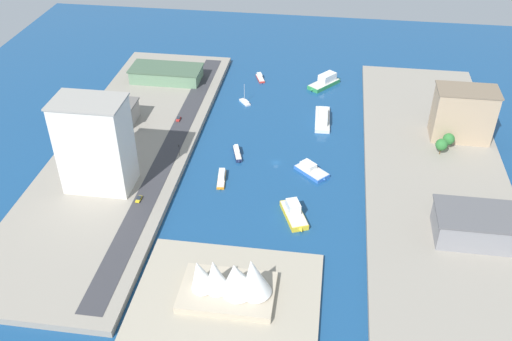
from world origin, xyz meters
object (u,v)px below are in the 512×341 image
(terminal_long_green, at_px, (166,74))
(apartment_midrise_tan, at_px, (463,114))
(tugboat_red, at_px, (260,77))
(hotel_broad_white, at_px, (95,145))
(ferry_white_commuter, at_px, (323,118))
(traffic_light_waterfront, at_px, (179,148))
(warehouse_low_gray, at_px, (485,226))
(carpark_squat_concrete, at_px, (104,111))
(sailboat_small_white, at_px, (245,102))
(pickup_red, at_px, (178,119))
(taxi_yellow_cab, at_px, (139,199))
(catamaran_blue, at_px, (311,170))
(ferry_green_doubledeck, at_px, (325,81))
(ferry_yellow_fast, at_px, (294,213))
(patrol_launch_navy, at_px, (237,153))
(sedan_silver, at_px, (198,79))
(opera_landmark, at_px, (230,281))
(water_taxi_orange, at_px, (222,177))

(terminal_long_green, distance_m, apartment_midrise_tan, 183.09)
(tugboat_red, xyz_separation_m, hotel_broad_white, (59.15, 131.55, 25.05))
(ferry_white_commuter, xyz_separation_m, hotel_broad_white, (102.92, 80.56, 23.41))
(hotel_broad_white, xyz_separation_m, traffic_light_waterfront, (-30.70, -29.88, -18.58))
(apartment_midrise_tan, bearing_deg, warehouse_low_gray, 88.87)
(traffic_light_waterfront, bearing_deg, hotel_broad_white, 44.23)
(carpark_squat_concrete, relative_size, apartment_midrise_tan, 1.16)
(sailboat_small_white, xyz_separation_m, terminal_long_green, (54.25, -18.12, 6.76))
(ferry_white_commuter, xyz_separation_m, carpark_squat_concrete, (123.52, 21.22, 6.39))
(warehouse_low_gray, xyz_separation_m, pickup_red, (154.79, -79.06, -5.50))
(ferry_white_commuter, xyz_separation_m, sailboat_small_white, (48.40, -16.38, -1.83))
(taxi_yellow_cab, bearing_deg, catamaran_blue, -153.64)
(warehouse_low_gray, relative_size, traffic_light_waterfront, 6.63)
(ferry_green_doubledeck, xyz_separation_m, carpark_squat_concrete, (122.86, 69.08, 6.35))
(taxi_yellow_cab, bearing_deg, apartment_midrise_tan, -153.05)
(ferry_green_doubledeck, height_order, ferry_yellow_fast, ferry_yellow_fast)
(ferry_white_commuter, bearing_deg, terminal_long_green, -18.58)
(ferry_green_doubledeck, bearing_deg, catamaran_blue, 88.40)
(ferry_green_doubledeck, height_order, terminal_long_green, terminal_long_green)
(patrol_launch_navy, relative_size, traffic_light_waterfront, 2.42)
(apartment_midrise_tan, bearing_deg, catamaran_blue, 27.52)
(patrol_launch_navy, distance_m, taxi_yellow_cab, 62.20)
(ferry_green_doubledeck, height_order, sedan_silver, ferry_green_doubledeck)
(tugboat_red, relative_size, traffic_light_waterfront, 1.98)
(warehouse_low_gray, xyz_separation_m, opera_landmark, (101.43, 46.56, 0.19))
(ferry_yellow_fast, xyz_separation_m, warehouse_low_gray, (-81.72, 6.08, 7.21))
(catamaran_blue, relative_size, terminal_long_green, 0.41)
(patrol_launch_navy, height_order, ferry_yellow_fast, ferry_yellow_fast)
(ferry_yellow_fast, xyz_separation_m, terminal_long_green, (93.68, -122.61, 5.23))
(patrol_launch_navy, xyz_separation_m, water_taxi_orange, (4.05, 22.96, -0.12))
(patrol_launch_navy, relative_size, terminal_long_green, 0.34)
(traffic_light_waterfront, relative_size, opera_landmark, 0.18)
(catamaran_blue, bearing_deg, sedan_silver, -48.15)
(tugboat_red, height_order, apartment_midrise_tan, apartment_midrise_tan)
(apartment_midrise_tan, xyz_separation_m, traffic_light_waterfront, (146.61, 39.61, -10.21))
(tugboat_red, xyz_separation_m, apartment_midrise_tan, (-118.16, 62.05, 16.68))
(patrol_launch_navy, relative_size, catamaran_blue, 0.84)
(ferry_green_doubledeck, bearing_deg, hotel_broad_white, 51.47)
(tugboat_red, xyz_separation_m, sedan_silver, (38.90, 14.17, 3.08))
(water_taxi_orange, bearing_deg, traffic_light_waterfront, -28.66)
(water_taxi_orange, xyz_separation_m, taxi_yellow_cab, (34.17, 26.06, 2.79))
(catamaran_blue, distance_m, warehouse_low_gray, 87.66)
(patrol_launch_navy, xyz_separation_m, warehouse_low_gray, (-116.07, 52.89, 8.20))
(tugboat_red, distance_m, warehouse_low_gray, 186.36)
(ferry_yellow_fast, relative_size, taxi_yellow_cab, 4.73)
(catamaran_blue, bearing_deg, hotel_broad_white, 16.22)
(ferry_yellow_fast, distance_m, carpark_squat_concrete, 132.83)
(ferry_white_commuter, height_order, warehouse_low_gray, warehouse_low_gray)
(sailboat_small_white, bearing_deg, carpark_squat_concrete, 26.59)
(ferry_yellow_fast, relative_size, warehouse_low_gray, 0.52)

